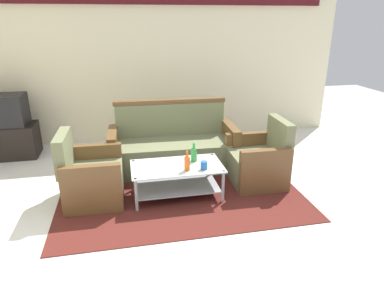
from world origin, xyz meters
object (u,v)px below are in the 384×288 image
at_px(couch, 173,148).
at_px(armchair_right, 258,162).
at_px(bottle_orange, 187,163).
at_px(armchair_left, 91,178).
at_px(coffee_table, 177,176).
at_px(tv_stand, 11,141).
at_px(bottle_green, 194,154).
at_px(cup, 204,165).
at_px(television, 5,110).

height_order(couch, armchair_right, couch).
relative_size(couch, bottle_orange, 7.51).
height_order(armchair_left, bottle_orange, armchair_left).
relative_size(couch, coffee_table, 1.65).
bearing_deg(armchair_left, coffee_table, 84.19).
bearing_deg(couch, tv_stand, -19.61).
bearing_deg(armchair_right, bottle_green, 96.53).
relative_size(bottle_orange, bottle_green, 1.01).
distance_m(cup, tv_stand, 3.33).
distance_m(armchair_left, cup, 1.36).
distance_m(armchair_right, bottle_orange, 1.11).
bearing_deg(cup, armchair_left, 167.60).
bearing_deg(couch, bottle_orange, 92.47).
xyz_separation_m(armchair_right, television, (-3.49, 1.64, 0.47)).
relative_size(couch, television, 2.96).
bearing_deg(coffee_table, cup, -29.34).
distance_m(coffee_table, tv_stand, 2.98).
relative_size(armchair_left, armchair_right, 1.00).
relative_size(bottle_orange, television, 0.39).
relative_size(couch, armchair_left, 2.14).
height_order(bottle_orange, cup, bottle_orange).
height_order(couch, bottle_orange, couch).
xyz_separation_m(bottle_orange, bottle_green, (0.13, 0.25, -0.00)).
relative_size(tv_stand, television, 1.30).
xyz_separation_m(cup, television, (-2.66, 1.99, 0.30)).
bearing_deg(bottle_green, armchair_left, 178.83).
relative_size(couch, tv_stand, 2.27).
relative_size(coffee_table, cup, 11.00).
distance_m(couch, coffee_table, 0.87).
bearing_deg(tv_stand, armchair_left, -51.53).
bearing_deg(cup, bottle_green, 103.96).
distance_m(coffee_table, bottle_orange, 0.30).
relative_size(coffee_table, tv_stand, 1.38).
distance_m(cup, television, 3.34).
relative_size(armchair_right, bottle_orange, 3.51).
xyz_separation_m(armchair_right, bottle_green, (-0.90, -0.08, 0.21)).
bearing_deg(armchair_left, bottle_orange, 76.98).
bearing_deg(cup, couch, 101.73).
bearing_deg(bottle_green, coffee_table, -157.10).
height_order(couch, armchair_left, couch).
distance_m(coffee_table, bottle_green, 0.34).
bearing_deg(armchair_right, cup, 113.89).
bearing_deg(coffee_table, armchair_right, 9.06).
bearing_deg(armchair_left, couch, 124.90).
relative_size(armchair_right, television, 1.38).
bearing_deg(armchair_right, couch, 58.15).
bearing_deg(tv_stand, cup, -36.69).
bearing_deg(armchair_right, coffee_table, 100.34).
distance_m(armchair_right, television, 3.89).
height_order(armchair_left, coffee_table, armchair_left).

